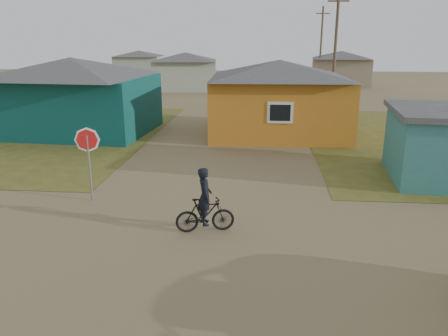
# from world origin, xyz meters

# --- Properties ---
(ground) EXTENTS (120.00, 120.00, 0.00)m
(ground) POSITION_xyz_m (0.00, 0.00, 0.00)
(ground) COLOR olive
(house_teal) EXTENTS (8.93, 7.08, 4.00)m
(house_teal) POSITION_xyz_m (-8.50, 13.50, 2.05)
(house_teal) COLOR #0B3E3C
(house_teal) RESTS_ON ground
(house_yellow) EXTENTS (7.72, 6.76, 3.90)m
(house_yellow) POSITION_xyz_m (2.50, 14.00, 2.00)
(house_yellow) COLOR #BD711D
(house_yellow) RESTS_ON ground
(house_pale_west) EXTENTS (7.04, 6.15, 3.60)m
(house_pale_west) POSITION_xyz_m (-6.00, 34.00, 1.86)
(house_pale_west) COLOR #9BA48D
(house_pale_west) RESTS_ON ground
(house_beige_east) EXTENTS (6.95, 6.05, 3.60)m
(house_beige_east) POSITION_xyz_m (10.00, 40.00, 1.86)
(house_beige_east) COLOR gray
(house_beige_east) RESTS_ON ground
(house_pale_north) EXTENTS (6.28, 5.81, 3.40)m
(house_pale_north) POSITION_xyz_m (-14.00, 46.00, 1.75)
(house_pale_north) COLOR #9BA48D
(house_pale_north) RESTS_ON ground
(utility_pole_near) EXTENTS (1.40, 0.20, 8.00)m
(utility_pole_near) POSITION_xyz_m (6.50, 22.00, 4.14)
(utility_pole_near) COLOR brown
(utility_pole_near) RESTS_ON ground
(utility_pole_far) EXTENTS (1.40, 0.20, 8.00)m
(utility_pole_far) POSITION_xyz_m (7.50, 38.00, 4.14)
(utility_pole_far) COLOR brown
(utility_pole_far) RESTS_ON ground
(stop_sign) EXTENTS (0.77, 0.20, 2.38)m
(stop_sign) POSITION_xyz_m (-3.68, 3.36, 1.75)
(stop_sign) COLOR gray
(stop_sign) RESTS_ON ground
(cyclist) EXTENTS (1.64, 0.80, 1.79)m
(cyclist) POSITION_xyz_m (0.23, 1.36, 0.65)
(cyclist) COLOR black
(cyclist) RESTS_ON ground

